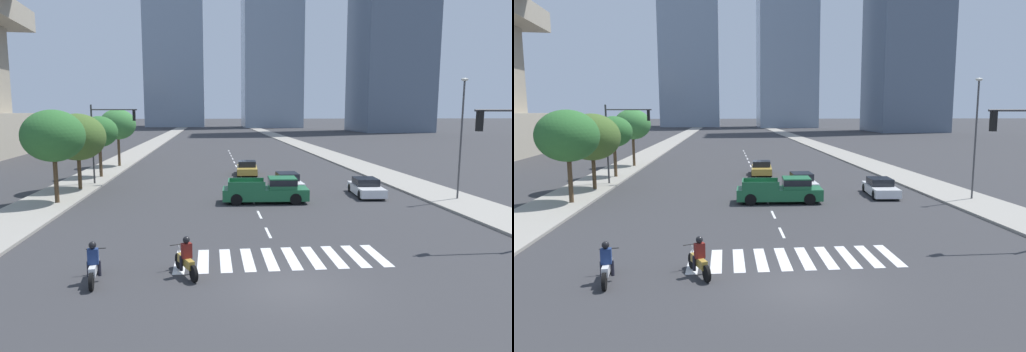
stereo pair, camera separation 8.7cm
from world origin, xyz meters
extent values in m
plane|color=#333335|center=(0.00, 0.00, 0.00)|extent=(800.00, 800.00, 0.00)
cube|color=gray|center=(13.51, 30.00, 0.07)|extent=(4.00, 260.00, 0.15)
cube|color=gray|center=(-13.51, 30.00, 0.07)|extent=(4.00, 260.00, 0.15)
cube|color=silver|center=(-4.05, 3.07, 0.00)|extent=(0.45, 2.93, 0.01)
cube|color=silver|center=(-3.15, 3.07, 0.00)|extent=(0.45, 2.93, 0.01)
cube|color=silver|center=(-2.25, 3.07, 0.00)|extent=(0.45, 2.93, 0.01)
cube|color=silver|center=(-1.35, 3.07, 0.00)|extent=(0.45, 2.93, 0.01)
cube|color=silver|center=(-0.45, 3.07, 0.00)|extent=(0.45, 2.93, 0.01)
cube|color=silver|center=(0.45, 3.07, 0.00)|extent=(0.45, 2.93, 0.01)
cube|color=silver|center=(1.35, 3.07, 0.00)|extent=(0.45, 2.93, 0.01)
cube|color=silver|center=(2.25, 3.07, 0.00)|extent=(0.45, 2.93, 0.01)
cube|color=silver|center=(3.15, 3.07, 0.00)|extent=(0.45, 2.93, 0.01)
cube|color=silver|center=(4.05, 3.07, 0.00)|extent=(0.45, 2.93, 0.01)
cube|color=silver|center=(0.00, 7.07, 0.00)|extent=(0.14, 2.00, 0.01)
cube|color=silver|center=(0.00, 11.07, 0.00)|extent=(0.14, 2.00, 0.01)
cube|color=silver|center=(0.00, 15.07, 0.00)|extent=(0.14, 2.00, 0.01)
cube|color=silver|center=(0.00, 19.07, 0.00)|extent=(0.14, 2.00, 0.01)
cube|color=silver|center=(0.00, 23.07, 0.00)|extent=(0.14, 2.00, 0.01)
cube|color=silver|center=(0.00, 27.07, 0.00)|extent=(0.14, 2.00, 0.01)
cube|color=silver|center=(0.00, 31.07, 0.00)|extent=(0.14, 2.00, 0.01)
cube|color=silver|center=(0.00, 35.07, 0.00)|extent=(0.14, 2.00, 0.01)
cube|color=silver|center=(0.00, 39.07, 0.00)|extent=(0.14, 2.00, 0.01)
cube|color=silver|center=(0.00, 43.07, 0.00)|extent=(0.14, 2.00, 0.01)
cube|color=silver|center=(0.00, 47.07, 0.00)|extent=(0.14, 2.00, 0.01)
cube|color=silver|center=(0.00, 51.07, 0.00)|extent=(0.14, 2.00, 0.01)
cube|color=silver|center=(0.00, 55.07, 0.00)|extent=(0.14, 2.00, 0.01)
cylinder|color=black|center=(-7.04, 2.04, 0.30)|extent=(0.19, 0.61, 0.60)
cylinder|color=black|center=(-6.84, 0.42, 0.30)|extent=(0.19, 0.61, 0.60)
cube|color=silver|center=(-6.94, 1.23, 0.52)|extent=(0.38, 1.33, 0.32)
cylinder|color=#B2B2B7|center=(-7.03, 1.94, 0.60)|extent=(0.10, 0.32, 0.67)
cylinder|color=black|center=(-7.04, 1.99, 0.97)|extent=(0.70, 0.12, 0.04)
cube|color=navy|center=(-6.93, 1.13, 0.96)|extent=(0.39, 0.28, 0.55)
sphere|color=black|center=(-6.93, 1.13, 1.36)|extent=(0.26, 0.26, 0.26)
cylinder|color=black|center=(-7.12, 1.21, 0.47)|extent=(0.13, 0.13, 0.55)
cylinder|color=black|center=(-6.76, 1.25, 0.47)|extent=(0.13, 0.13, 0.55)
cylinder|color=black|center=(-4.06, 2.29, 0.30)|extent=(0.34, 0.60, 0.60)
cylinder|color=black|center=(-3.44, 0.83, 0.30)|extent=(0.34, 0.60, 0.60)
cube|color=#B28E38|center=(-3.75, 1.56, 0.52)|extent=(0.70, 1.25, 0.32)
cylinder|color=#B2B2B7|center=(-4.02, 2.20, 0.60)|extent=(0.18, 0.32, 0.67)
cylinder|color=black|center=(-4.04, 2.24, 0.97)|extent=(0.66, 0.31, 0.04)
cube|color=maroon|center=(-3.71, 1.47, 0.96)|extent=(0.42, 0.36, 0.55)
sphere|color=black|center=(-3.71, 1.47, 1.36)|extent=(0.26, 0.26, 0.26)
cylinder|color=black|center=(-3.92, 1.49, 0.47)|extent=(0.16, 0.16, 0.55)
cylinder|color=black|center=(-3.58, 1.63, 0.47)|extent=(0.16, 0.16, 0.55)
cube|color=#1E6038|center=(0.78, 14.62, 0.59)|extent=(5.71, 2.30, 0.75)
cube|color=#1E6038|center=(1.90, 14.55, 1.32)|extent=(1.89, 1.92, 0.70)
cube|color=black|center=(1.90, 14.55, 1.40)|extent=(1.92, 1.96, 0.39)
cube|color=#1E6038|center=(-0.40, 15.64, 1.25)|extent=(2.35, 0.21, 0.55)
cube|color=#1E6038|center=(-0.51, 13.74, 1.25)|extent=(2.35, 0.21, 0.55)
cube|color=#1E6038|center=(-1.63, 14.75, 1.25)|extent=(0.19, 1.90, 0.55)
cylinder|color=black|center=(2.73, 15.39, 0.38)|extent=(0.77, 0.30, 0.76)
cylinder|color=black|center=(2.63, 13.62, 0.38)|extent=(0.77, 0.30, 0.76)
cylinder|color=black|center=(-1.08, 15.61, 0.38)|extent=(0.77, 0.30, 0.76)
cylinder|color=black|center=(-1.18, 13.84, 0.38)|extent=(0.77, 0.30, 0.76)
cube|color=silver|center=(8.29, 16.37, 0.45)|extent=(2.11, 4.49, 0.59)
cube|color=black|center=(8.30, 16.59, 0.99)|extent=(1.71, 2.08, 0.49)
cylinder|color=black|center=(8.97, 14.83, 0.32)|extent=(0.27, 0.66, 0.64)
cylinder|color=black|center=(7.38, 14.95, 0.32)|extent=(0.27, 0.66, 0.64)
cylinder|color=black|center=(9.20, 17.79, 0.32)|extent=(0.27, 0.66, 0.64)
cylinder|color=black|center=(7.61, 17.91, 0.32)|extent=(0.27, 0.66, 0.64)
cube|color=silver|center=(3.03, 18.98, 0.49)|extent=(1.83, 4.48, 0.65)
cube|color=black|center=(3.03, 19.20, 1.08)|extent=(1.58, 2.03, 0.53)
cylinder|color=black|center=(3.85, 17.48, 0.32)|extent=(0.23, 0.64, 0.64)
cylinder|color=black|center=(2.27, 17.45, 0.32)|extent=(0.23, 0.64, 0.64)
cylinder|color=black|center=(3.79, 20.51, 0.32)|extent=(0.23, 0.64, 0.64)
cylinder|color=black|center=(2.22, 20.48, 0.32)|extent=(0.23, 0.64, 0.64)
cube|color=#B28E38|center=(0.65, 28.14, 0.46)|extent=(2.16, 4.34, 0.60)
cube|color=black|center=(0.67, 28.35, 1.03)|extent=(1.78, 2.01, 0.54)
cylinder|color=black|center=(1.41, 26.65, 0.32)|extent=(0.26, 0.65, 0.64)
cylinder|color=black|center=(-0.29, 26.76, 0.32)|extent=(0.26, 0.65, 0.64)
cylinder|color=black|center=(1.60, 29.51, 0.32)|extent=(0.26, 0.65, 0.64)
cylinder|color=black|center=(-0.10, 29.62, 0.32)|extent=(0.26, 0.65, 0.64)
cube|color=black|center=(8.84, 4.05, 5.57)|extent=(0.20, 0.28, 0.90)
sphere|color=red|center=(8.84, 4.05, 5.87)|extent=(0.18, 0.18, 0.18)
sphere|color=orange|center=(8.84, 4.05, 5.57)|extent=(0.18, 0.18, 0.18)
sphere|color=green|center=(8.84, 4.05, 5.27)|extent=(0.18, 0.18, 0.18)
cylinder|color=#333335|center=(-12.31, 23.13, 3.35)|extent=(0.14, 0.14, 6.39)
cylinder|color=#333335|center=(-10.50, 23.13, 6.14)|extent=(3.62, 0.10, 0.10)
cube|color=black|center=(-8.94, 23.13, 5.69)|extent=(0.20, 0.28, 0.90)
sphere|color=red|center=(-8.94, 23.13, 5.99)|extent=(0.18, 0.18, 0.18)
sphere|color=orange|center=(-8.94, 23.13, 5.69)|extent=(0.18, 0.18, 0.18)
sphere|color=green|center=(-8.94, 23.13, 5.39)|extent=(0.18, 0.18, 0.18)
cube|color=#19662D|center=(-12.31, 23.13, 3.15)|extent=(0.60, 0.04, 0.18)
cylinder|color=#3F3F42|center=(13.81, 13.95, 4.05)|extent=(0.12, 0.12, 7.81)
ellipsoid|color=beige|center=(13.81, 13.95, 8.06)|extent=(0.50, 0.24, 0.20)
cylinder|color=#4C3823|center=(-12.71, 15.22, 1.52)|extent=(0.28, 0.28, 2.75)
ellipsoid|color=#2D662D|center=(-12.71, 15.22, 4.45)|extent=(3.89, 3.89, 3.31)
cylinder|color=#4C3823|center=(-12.71, 20.45, 1.29)|extent=(0.28, 0.28, 2.29)
ellipsoid|color=#426028|center=(-12.71, 20.45, 4.09)|extent=(4.13, 4.13, 3.51)
cylinder|color=#4C3823|center=(-12.71, 27.13, 1.53)|extent=(0.28, 0.28, 2.76)
ellipsoid|color=#2D662D|center=(-12.71, 27.13, 4.21)|extent=(3.26, 3.26, 2.77)
cylinder|color=#4C3823|center=(-12.71, 35.47, 1.63)|extent=(0.28, 0.28, 2.96)
ellipsoid|color=#387538|center=(-12.71, 35.47, 4.64)|extent=(3.83, 3.83, 3.26)
camera|label=1|loc=(-2.78, -14.50, 5.94)|focal=31.58mm
camera|label=2|loc=(-2.70, -14.50, 5.94)|focal=31.58mm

